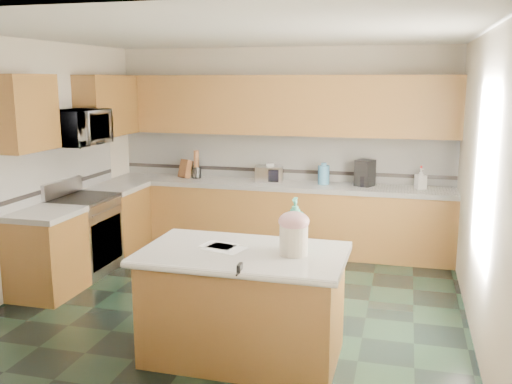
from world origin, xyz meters
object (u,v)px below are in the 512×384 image
(coffee_maker, at_px, (365,173))
(knife_block, at_px, (185,169))
(island_top, at_px, (243,254))
(toaster_oven, at_px, (269,174))
(island_base, at_px, (244,308))
(soap_bottle_island, at_px, (295,224))
(treat_jar, at_px, (294,240))

(coffee_maker, bearing_deg, knife_block, -155.48)
(island_top, distance_m, toaster_oven, 3.15)
(island_base, xyz_separation_m, island_top, (0.00, 0.00, 0.46))
(soap_bottle_island, bearing_deg, treat_jar, -82.48)
(island_top, bearing_deg, toaster_oven, 100.23)
(island_base, distance_m, treat_jar, 0.73)
(soap_bottle_island, height_order, knife_block, soap_bottle_island)
(knife_block, xyz_separation_m, toaster_oven, (1.20, 0.00, -0.02))
(island_base, distance_m, toaster_oven, 3.20)
(soap_bottle_island, bearing_deg, island_base, -161.08)
(treat_jar, xyz_separation_m, coffee_maker, (0.32, 3.13, 0.05))
(soap_bottle_island, xyz_separation_m, knife_block, (-2.13, 2.97, -0.09))
(treat_jar, height_order, knife_block, knife_block)
(island_base, relative_size, treat_jar, 6.59)
(island_base, height_order, knife_block, knife_block)
(coffee_maker, bearing_deg, toaster_oven, -154.82)
(soap_bottle_island, distance_m, toaster_oven, 3.11)
(treat_jar, bearing_deg, knife_block, 136.74)
(toaster_oven, bearing_deg, soap_bottle_island, -81.75)
(treat_jar, height_order, toaster_oven, treat_jar)
(treat_jar, bearing_deg, toaster_oven, 119.03)
(island_base, xyz_separation_m, soap_bottle_island, (0.40, 0.13, 0.70))
(island_top, bearing_deg, coffee_maker, 77.28)
(island_base, height_order, soap_bottle_island, soap_bottle_island)
(coffee_maker, bearing_deg, island_top, -79.34)
(knife_block, bearing_deg, soap_bottle_island, -31.53)
(island_top, xyz_separation_m, treat_jar, (0.41, 0.00, 0.15))
(toaster_oven, bearing_deg, coffee_maker, -7.80)
(toaster_oven, bearing_deg, knife_block, 170.84)
(soap_bottle_island, xyz_separation_m, toaster_oven, (-0.93, 2.97, -0.11))
(island_top, height_order, coffee_maker, coffee_maker)
(toaster_oven, relative_size, coffee_maker, 1.05)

